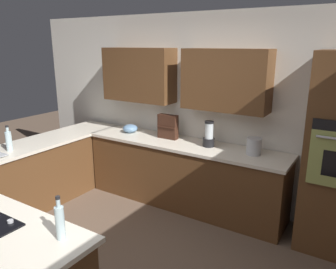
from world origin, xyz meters
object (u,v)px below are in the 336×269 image
blender (209,136)px  spice_rack (168,127)px  second_bottle (60,222)px  dish_soap_bottle (9,141)px  mixing_bowl (130,128)px  kettle (254,146)px

blender → spice_rack: bearing=-3.0°
second_bottle → blender: bearing=-88.5°
dish_soap_bottle → spice_rack: bearing=-131.8°
mixing_bowl → spice_rack: 0.66m
blender → spice_rack: 0.65m
spice_rack → second_bottle: bearing=106.0°
blender → kettle: 0.60m
mixing_bowl → spice_rack: bearing=-177.0°
mixing_bowl → second_bottle: (-1.36, 2.45, 0.07)m
spice_rack → dish_soap_bottle: bearing=48.2°
kettle → second_bottle: second_bottle is taller
second_bottle → kettle: bearing=-102.4°
blender → spice_rack: spice_rack is taller
dish_soap_bottle → mixing_bowl: bearing=-115.7°
mixing_bowl → kettle: kettle is taller
second_bottle → mixing_bowl: bearing=-61.0°
kettle → second_bottle: 2.51m
dish_soap_bottle → kettle: bearing=-150.3°
mixing_bowl → kettle: bearing=180.0°
mixing_bowl → dish_soap_bottle: bearing=64.3°
mixing_bowl → spice_rack: (-0.65, -0.03, 0.11)m
dish_soap_bottle → second_bottle: bearing=155.3°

